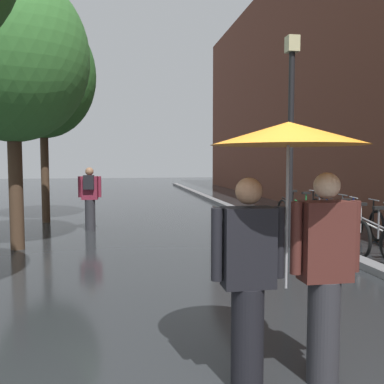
% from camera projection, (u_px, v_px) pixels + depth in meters
% --- Properties ---
extents(kerb_strip, '(0.30, 36.00, 0.12)m').
position_uv_depth(kerb_strip, '(254.00, 217.00, 13.06)').
color(kerb_strip, slate).
rests_on(kerb_strip, ground).
extents(street_tree_1, '(3.02, 3.02, 5.54)m').
position_uv_depth(street_tree_1, '(12.00, 57.00, 8.37)').
color(street_tree_1, '#473323').
rests_on(street_tree_1, ground).
extents(street_tree_2, '(2.99, 2.99, 6.02)m').
position_uv_depth(street_tree_2, '(42.00, 75.00, 12.05)').
color(street_tree_2, '#473323').
rests_on(street_tree_2, ground).
extents(parked_bicycle_3, '(1.12, 0.76, 0.96)m').
position_uv_depth(parked_bicycle_3, '(370.00, 231.00, 8.61)').
color(parked_bicycle_3, black).
rests_on(parked_bicycle_3, ground).
extents(parked_bicycle_4, '(1.16, 0.83, 0.96)m').
position_uv_depth(parked_bicycle_4, '(354.00, 225.00, 9.47)').
color(parked_bicycle_4, black).
rests_on(parked_bicycle_4, ground).
extents(parked_bicycle_5, '(1.17, 0.85, 0.96)m').
position_uv_depth(parked_bicycle_5, '(335.00, 221.00, 10.04)').
color(parked_bicycle_5, black).
rests_on(parked_bicycle_5, ground).
extents(parked_bicycle_6, '(1.09, 0.71, 0.96)m').
position_uv_depth(parked_bicycle_6, '(327.00, 217.00, 10.73)').
color(parked_bicycle_6, black).
rests_on(parked_bicycle_6, ground).
extents(parked_bicycle_7, '(1.15, 0.81, 0.96)m').
position_uv_depth(parked_bicycle_7, '(312.00, 213.00, 11.46)').
color(parked_bicycle_7, black).
rests_on(parked_bicycle_7, ground).
extents(parked_bicycle_8, '(1.11, 0.76, 0.96)m').
position_uv_depth(parked_bicycle_8, '(299.00, 210.00, 12.16)').
color(parked_bicycle_8, black).
rests_on(parked_bicycle_8, ground).
extents(couple_under_umbrella, '(1.23, 1.22, 2.12)m').
position_uv_depth(couple_under_umbrella, '(288.00, 206.00, 3.34)').
color(couple_under_umbrella, black).
rests_on(couple_under_umbrella, ground).
extents(street_lamp_post, '(0.24, 0.24, 4.31)m').
position_uv_depth(street_lamp_post, '(291.00, 126.00, 8.70)').
color(street_lamp_post, black).
rests_on(street_lamp_post, ground).
extents(pedestrian_walking_midground, '(0.59, 0.35, 1.63)m').
position_uv_depth(pedestrian_walking_midground, '(90.00, 197.00, 10.89)').
color(pedestrian_walking_midground, '#2D2D33').
rests_on(pedestrian_walking_midground, ground).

